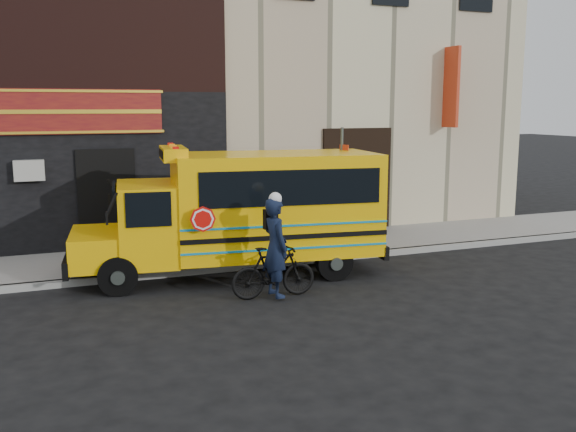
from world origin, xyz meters
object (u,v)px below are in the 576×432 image
Objects in this scene: cyclist at (275,250)px; bicycle at (274,272)px; sign_pole at (342,189)px; school_bus at (246,209)px.

bicycle is at bearing 5.87° from cyclist.
sign_pole reaches higher than bicycle.
sign_pole is (2.53, 0.30, 0.30)m from school_bus.
school_bus is at bearing -8.22° from cyclist.
sign_pole is at bearing -55.79° from cyclist.
sign_pole reaches higher than cyclist.
bicycle is at bearing -91.51° from school_bus.
school_bus is 2.16× the size of sign_pole.
cyclist reaches higher than bicycle.
school_bus is 3.60× the size of cyclist.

